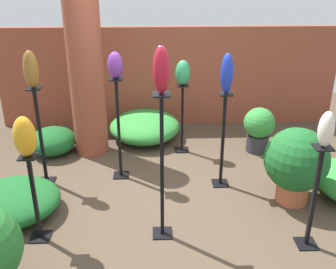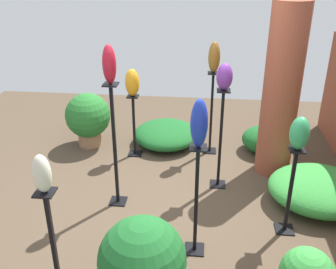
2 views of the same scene
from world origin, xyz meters
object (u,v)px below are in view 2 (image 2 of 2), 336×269
(art_vase_ivory, at_px, (42,174))
(art_vase_ruby, at_px, (109,64))
(potted_plant_front_left, at_px, (142,263))
(potted_plant_back_center, at_px, (88,117))
(pedestal_ivory, at_px, (54,249))
(pedestal_cobalt, at_px, (196,206))
(pedestal_violet, at_px, (220,144))
(art_vase_violet, at_px, (225,77))
(pedestal_ruby, at_px, (115,151))
(art_vase_jade, at_px, (300,133))
(pedestal_amber, at_px, (134,129))
(brick_pillar, at_px, (281,92))
(art_vase_amber, at_px, (132,83))
(art_vase_cobalt, at_px, (199,123))
(pedestal_bronze, at_px, (211,117))
(art_vase_bronze, at_px, (214,57))
(pedestal_jade, at_px, (290,195))

(art_vase_ivory, distance_m, art_vase_ruby, 1.52)
(potted_plant_front_left, xyz_separation_m, potted_plant_back_center, (-3.01, -1.34, -0.04))
(pedestal_ivory, distance_m, art_vase_ivory, 0.76)
(pedestal_cobalt, xyz_separation_m, potted_plant_front_left, (0.77, -0.41, -0.04))
(pedestal_violet, xyz_separation_m, art_vase_violet, (0.00, -0.00, 0.87))
(pedestal_ruby, xyz_separation_m, art_vase_ivory, (1.43, -0.22, 0.54))
(pedestal_violet, height_order, art_vase_jade, art_vase_jade)
(potted_plant_back_center, bearing_deg, art_vase_jade, 56.31)
(art_vase_violet, bearing_deg, art_vase_jade, 40.53)
(potted_plant_front_left, bearing_deg, art_vase_violet, 162.02)
(pedestal_cobalt, height_order, pedestal_amber, pedestal_cobalt)
(pedestal_ivory, relative_size, art_vase_violet, 3.39)
(brick_pillar, bearing_deg, pedestal_violet, -57.84)
(art_vase_amber, bearing_deg, potted_plant_back_center, -107.13)
(pedestal_violet, bearing_deg, art_vase_ruby, -67.35)
(pedestal_cobalt, xyz_separation_m, art_vase_cobalt, (-0.00, 0.00, 0.88))
(pedestal_bronze, relative_size, art_vase_amber, 3.18)
(brick_pillar, bearing_deg, art_vase_ruby, -63.52)
(art_vase_amber, bearing_deg, pedestal_cobalt, 26.15)
(pedestal_amber, bearing_deg, pedestal_ivory, -4.48)
(art_vase_ivory, bearing_deg, potted_plant_front_left, 82.59)
(art_vase_bronze, bearing_deg, potted_plant_front_left, -10.41)
(pedestal_cobalt, height_order, pedestal_jade, pedestal_cobalt)
(art_vase_jade, bearing_deg, potted_plant_back_center, -123.69)
(pedestal_ivory, bearing_deg, potted_plant_front_left, 82.59)
(pedestal_jade, bearing_deg, brick_pillar, 178.54)
(pedestal_ruby, relative_size, potted_plant_front_left, 1.67)
(pedestal_bronze, relative_size, potted_plant_back_center, 1.47)
(pedestal_ivory, xyz_separation_m, potted_plant_back_center, (-2.91, -0.55, -0.02))
(art_vase_ruby, distance_m, art_vase_jade, 2.05)
(pedestal_ruby, xyz_separation_m, pedestal_bronze, (-1.45, 1.11, -0.13))
(pedestal_ivory, height_order, art_vase_jade, art_vase_jade)
(art_vase_jade, bearing_deg, pedestal_violet, -139.47)
(art_vase_ruby, relative_size, art_vase_bronze, 0.97)
(art_vase_cobalt, relative_size, art_vase_ruby, 1.10)
(art_vase_ivory, bearing_deg, pedestal_ivory, 90.00)
(art_vase_amber, xyz_separation_m, potted_plant_back_center, (-0.23, -0.76, -0.66))
(pedestal_bronze, bearing_deg, art_vase_bronze, 165.96)
(art_vase_violet, bearing_deg, pedestal_jade, 40.53)
(pedestal_ivory, xyz_separation_m, art_vase_bronze, (-2.88, 1.33, 0.97))
(potted_plant_front_left, bearing_deg, potted_plant_back_center, -156.05)
(pedestal_amber, height_order, art_vase_ruby, art_vase_ruby)
(brick_pillar, relative_size, pedestal_ivory, 2.12)
(pedestal_amber, distance_m, art_vase_jade, 2.63)
(pedestal_cobalt, height_order, pedestal_ruby, pedestal_ruby)
(brick_pillar, height_order, pedestal_violet, brick_pillar)
(art_vase_amber, bearing_deg, pedestal_ruby, 0.55)
(art_vase_ivory, height_order, art_vase_ruby, art_vase_ruby)
(brick_pillar, height_order, pedestal_jade, brick_pillar)
(pedestal_jade, relative_size, art_vase_amber, 2.59)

